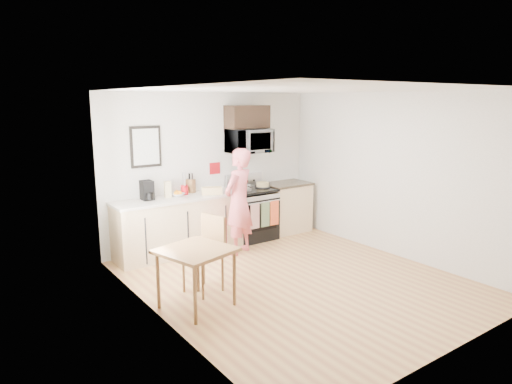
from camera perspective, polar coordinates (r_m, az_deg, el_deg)
floor at (r=6.50m, az=5.10°, el=-10.92°), size 4.60×4.60×0.00m
back_wall at (r=7.99m, az=-5.53°, el=2.95°), size 4.00×0.04×2.60m
front_wall at (r=4.69m, az=24.04°, el=-3.98°), size 4.00×0.04×2.60m
left_wall at (r=5.08m, az=-12.04°, el=-2.10°), size 0.04×4.60×2.60m
right_wall at (r=7.58m, az=16.86°, el=2.05°), size 0.04×4.60×2.60m
ceiling at (r=6.02m, az=5.55°, el=12.64°), size 4.00×4.60×0.04m
window at (r=5.78m, az=-15.01°, el=1.90°), size 0.06×1.40×1.50m
cabinet_left at (r=7.54m, az=-9.54°, el=-4.28°), size 2.10×0.60×0.90m
countertop_left at (r=7.43m, az=-9.66°, el=-0.78°), size 2.14×0.64×0.04m
cabinet_right at (r=8.71m, az=3.75°, el=-2.02°), size 0.84×0.60×0.90m
countertop_right at (r=8.61m, az=3.79°, el=1.02°), size 0.88×0.64×0.04m
range at (r=8.22m, az=-0.47°, el=-2.90°), size 0.76×0.70×1.16m
microwave at (r=8.08m, az=-0.92°, el=6.38°), size 0.76×0.51×0.42m
upper_cabinet at (r=8.10m, az=-1.11°, el=9.37°), size 0.76×0.35×0.40m
wall_art at (r=7.39m, az=-13.62°, el=5.52°), size 0.50×0.04×0.65m
wall_trivet at (r=8.00m, az=-5.17°, el=2.97°), size 0.20×0.02×0.20m
person at (r=7.35m, az=-2.19°, el=-1.20°), size 0.74×0.63×1.73m
dining_table at (r=5.52m, az=-7.53°, el=-7.90°), size 0.83×0.83×0.73m
chair at (r=6.03m, az=-5.72°, el=-6.21°), size 0.55×0.52×1.00m
knife_block at (r=7.73m, az=-8.20°, el=0.75°), size 0.16×0.18×0.23m
utensil_crock at (r=7.59m, az=-8.95°, el=0.80°), size 0.12×0.12×0.37m
fruit_bowl at (r=7.47m, az=-9.77°, el=-0.26°), size 0.27×0.27×0.10m
milk_carton at (r=7.41m, az=-10.99°, el=0.32°), size 0.11×0.11×0.26m
coffee_maker at (r=7.28m, az=-13.44°, el=0.13°), size 0.18×0.26×0.30m
bread_bag at (r=7.56m, az=-5.54°, el=0.17°), size 0.36×0.28×0.12m
cake at (r=8.22m, az=0.83°, el=0.89°), size 0.27×0.27×0.09m
kettle at (r=8.17m, az=-2.53°, el=1.31°), size 0.21×0.21×0.26m
pot at (r=7.91m, az=-1.27°, el=0.54°), size 0.20×0.34×0.10m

